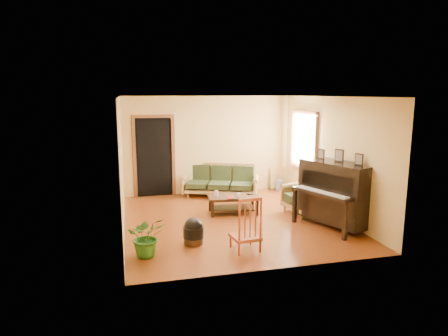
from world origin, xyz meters
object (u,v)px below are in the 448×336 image
object	(u,v)px
ceramic_crock	(280,185)
sofa	(220,181)
piano	(336,194)
coffee_table	(233,204)
footstool	(194,234)
armchair	(306,194)
red_chair	(245,223)
potted_plant	(147,236)

from	to	relation	value
ceramic_crock	sofa	bearing A→B (deg)	-171.17
piano	ceramic_crock	xyz separation A→B (m)	(0.08, 3.16, -0.52)
coffee_table	piano	xyz separation A→B (m)	(1.77, -1.35, 0.46)
piano	footstool	size ratio (longest dim) A/B	3.97
sofa	coffee_table	bearing A→B (deg)	-70.39
armchair	ceramic_crock	bearing A→B (deg)	71.48
armchair	footstool	distance (m)	2.99
armchair	red_chair	world-z (taller)	red_chair
sofa	potted_plant	distance (m)	4.10
piano	red_chair	bearing A→B (deg)	178.59
piano	potted_plant	xyz separation A→B (m)	(-3.79, -0.64, -0.32)
coffee_table	ceramic_crock	bearing A→B (deg)	44.50
sofa	potted_plant	xyz separation A→B (m)	(-2.08, -3.53, -0.07)
coffee_table	armchair	xyz separation A→B (m)	(1.55, -0.44, 0.26)
sofa	red_chair	bearing A→B (deg)	-74.64
armchair	red_chair	distance (m)	2.55
coffee_table	piano	distance (m)	2.27
footstool	red_chair	bearing A→B (deg)	-32.01
coffee_table	footstool	world-z (taller)	coffee_table
armchair	ceramic_crock	distance (m)	2.29
sofa	red_chair	size ratio (longest dim) A/B	2.00
red_chair	ceramic_crock	distance (m)	4.53
armchair	footstool	size ratio (longest dim) A/B	2.47
piano	red_chair	size ratio (longest dim) A/B	1.55
footstool	potted_plant	distance (m)	0.93
footstool	coffee_table	bearing A→B (deg)	53.92
red_chair	ceramic_crock	size ratio (longest dim) A/B	3.51
red_chair	potted_plant	bearing A→B (deg)	167.95
red_chair	piano	bearing A→B (deg)	12.72
ceramic_crock	potted_plant	distance (m)	5.43
piano	potted_plant	size ratio (longest dim) A/B	2.17
potted_plant	piano	bearing A→B (deg)	9.59
coffee_table	potted_plant	size ratio (longest dim) A/B	1.61
piano	potted_plant	world-z (taller)	piano
sofa	ceramic_crock	xyz separation A→B (m)	(1.78, 0.28, -0.28)
ceramic_crock	potted_plant	bearing A→B (deg)	-135.46
sofa	potted_plant	bearing A→B (deg)	-98.54
armchair	piano	xyz separation A→B (m)	(0.22, -0.91, 0.19)
footstool	potted_plant	xyz separation A→B (m)	(-0.84, -0.37, 0.17)
armchair	footstool	xyz separation A→B (m)	(-2.73, -1.18, -0.29)
potted_plant	red_chair	bearing A→B (deg)	-4.75
armchair	red_chair	bearing A→B (deg)	-149.69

